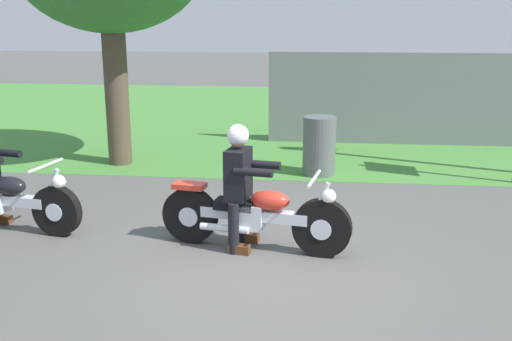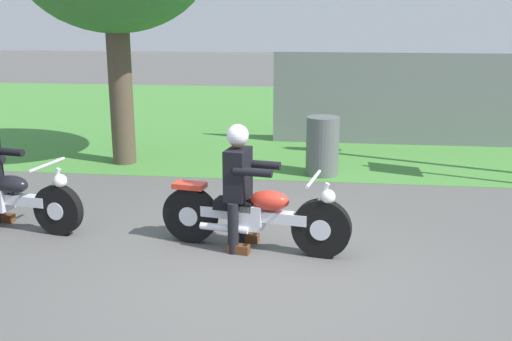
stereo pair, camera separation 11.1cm
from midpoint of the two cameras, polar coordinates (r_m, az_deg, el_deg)
ground at (r=6.17m, az=0.41°, el=-9.70°), size 120.00×120.00×0.00m
grass_verge at (r=15.27m, az=4.52°, el=5.15°), size 60.00×12.00×0.01m
motorcycle_lead at (r=6.63m, az=0.32°, el=-4.28°), size 2.14×0.70×0.88m
rider_lead at (r=6.55m, az=-1.08°, el=-0.62°), size 0.60×0.52×1.40m
motorcycle_follow at (r=7.89m, az=-22.67°, el=-2.41°), size 2.20×0.72×0.86m
trash_can at (r=9.71m, az=6.65°, el=2.32°), size 0.53×0.53×0.95m
fence_segment at (r=12.33m, az=18.46°, el=6.34°), size 7.00×0.06×1.80m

